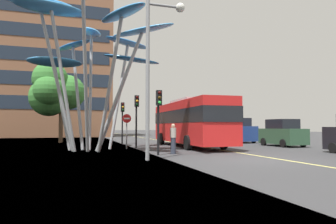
{
  "coord_description": "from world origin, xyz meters",
  "views": [
    {
      "loc": [
        -7.85,
        -12.21,
        1.51
      ],
      "look_at": [
        -1.68,
        7.63,
        2.5
      ],
      "focal_mm": 32.82,
      "sensor_mm": 36.0,
      "label": 1
    }
  ],
  "objects_px": {
    "red_bus": "(190,121)",
    "pedestrian": "(173,139)",
    "traffic_light_kerb_far": "(137,110)",
    "car_side_street": "(212,131)",
    "traffic_light_kerb_near": "(159,108)",
    "car_parked_mid": "(282,134)",
    "leaf_sculpture": "(87,37)",
    "traffic_light_island_mid": "(123,114)",
    "street_lamp": "(157,56)",
    "car_parked_far": "(238,131)",
    "no_entry_sign": "(127,126)"
  },
  "relations": [
    {
      "from": "traffic_light_kerb_far",
      "to": "traffic_light_island_mid",
      "type": "height_order",
      "value": "traffic_light_kerb_far"
    },
    {
      "from": "traffic_light_kerb_near",
      "to": "traffic_light_island_mid",
      "type": "relative_size",
      "value": 0.96
    },
    {
      "from": "no_entry_sign",
      "to": "car_side_street",
      "type": "bearing_deg",
      "value": 43.76
    },
    {
      "from": "traffic_light_island_mid",
      "to": "car_parked_far",
      "type": "distance_m",
      "value": 11.16
    },
    {
      "from": "traffic_light_kerb_near",
      "to": "car_parked_mid",
      "type": "relative_size",
      "value": 0.89
    },
    {
      "from": "traffic_light_island_mid",
      "to": "car_parked_far",
      "type": "relative_size",
      "value": 0.83
    },
    {
      "from": "traffic_light_kerb_far",
      "to": "traffic_light_island_mid",
      "type": "relative_size",
      "value": 1.03
    },
    {
      "from": "traffic_light_kerb_near",
      "to": "traffic_light_kerb_far",
      "type": "relative_size",
      "value": 0.93
    },
    {
      "from": "red_bus",
      "to": "pedestrian",
      "type": "height_order",
      "value": "red_bus"
    },
    {
      "from": "traffic_light_island_mid",
      "to": "street_lamp",
      "type": "height_order",
      "value": "street_lamp"
    },
    {
      "from": "traffic_light_island_mid",
      "to": "car_parked_far",
      "type": "xyz_separation_m",
      "value": [
        11.05,
        -0.05,
        -1.51
      ]
    },
    {
      "from": "car_side_street",
      "to": "car_parked_far",
      "type": "bearing_deg",
      "value": -90.36
    },
    {
      "from": "traffic_light_kerb_far",
      "to": "no_entry_sign",
      "type": "relative_size",
      "value": 1.56
    },
    {
      "from": "traffic_light_kerb_far",
      "to": "car_side_street",
      "type": "bearing_deg",
      "value": 44.96
    },
    {
      "from": "car_parked_far",
      "to": "traffic_light_kerb_far",
      "type": "bearing_deg",
      "value": -155.11
    },
    {
      "from": "red_bus",
      "to": "traffic_light_island_mid",
      "type": "height_order",
      "value": "traffic_light_island_mid"
    },
    {
      "from": "traffic_light_kerb_near",
      "to": "car_parked_far",
      "type": "height_order",
      "value": "traffic_light_kerb_near"
    },
    {
      "from": "red_bus",
      "to": "pedestrian",
      "type": "xyz_separation_m",
      "value": [
        -3.08,
        -5.4,
        -1.11
      ]
    },
    {
      "from": "traffic_light_kerb_far",
      "to": "car_side_street",
      "type": "height_order",
      "value": "traffic_light_kerb_far"
    },
    {
      "from": "leaf_sculpture",
      "to": "traffic_light_island_mid",
      "type": "height_order",
      "value": "leaf_sculpture"
    },
    {
      "from": "traffic_light_kerb_far",
      "to": "leaf_sculpture",
      "type": "bearing_deg",
      "value": -154.84
    },
    {
      "from": "car_parked_mid",
      "to": "street_lamp",
      "type": "xyz_separation_m",
      "value": [
        -11.8,
        -6.54,
        3.77
      ]
    },
    {
      "from": "car_parked_far",
      "to": "pedestrian",
      "type": "bearing_deg",
      "value": -134.56
    },
    {
      "from": "traffic_light_island_mid",
      "to": "leaf_sculpture",
      "type": "bearing_deg",
      "value": -116.22
    },
    {
      "from": "leaf_sculpture",
      "to": "car_side_street",
      "type": "height_order",
      "value": "leaf_sculpture"
    },
    {
      "from": "street_lamp",
      "to": "traffic_light_kerb_far",
      "type": "bearing_deg",
      "value": 85.52
    },
    {
      "from": "car_parked_mid",
      "to": "car_side_street",
      "type": "distance_m",
      "value": 11.98
    },
    {
      "from": "leaf_sculpture",
      "to": "car_side_street",
      "type": "relative_size",
      "value": 2.26
    },
    {
      "from": "traffic_light_kerb_near",
      "to": "car_parked_mid",
      "type": "xyz_separation_m",
      "value": [
        11.12,
        4.39,
        -1.52
      ]
    },
    {
      "from": "car_side_street",
      "to": "traffic_light_kerb_far",
      "type": "bearing_deg",
      "value": -135.04
    },
    {
      "from": "street_lamp",
      "to": "traffic_light_kerb_near",
      "type": "bearing_deg",
      "value": 72.46
    },
    {
      "from": "red_bus",
      "to": "traffic_light_kerb_near",
      "type": "distance_m",
      "value": 7.27
    },
    {
      "from": "street_lamp",
      "to": "no_entry_sign",
      "type": "xyz_separation_m",
      "value": [
        -0.13,
        7.39,
        -3.16
      ]
    },
    {
      "from": "red_bus",
      "to": "traffic_light_kerb_near",
      "type": "bearing_deg",
      "value": -124.22
    },
    {
      "from": "red_bus",
      "to": "pedestrian",
      "type": "distance_m",
      "value": 6.31
    },
    {
      "from": "street_lamp",
      "to": "pedestrian",
      "type": "height_order",
      "value": "street_lamp"
    },
    {
      "from": "car_parked_far",
      "to": "no_entry_sign",
      "type": "relative_size",
      "value": 1.82
    },
    {
      "from": "street_lamp",
      "to": "leaf_sculpture",
      "type": "bearing_deg",
      "value": 115.93
    },
    {
      "from": "traffic_light_island_mid",
      "to": "traffic_light_kerb_near",
      "type": "bearing_deg",
      "value": -88.52
    },
    {
      "from": "red_bus",
      "to": "traffic_light_island_mid",
      "type": "bearing_deg",
      "value": 133.52
    },
    {
      "from": "car_parked_far",
      "to": "street_lamp",
      "type": "relative_size",
      "value": 0.58
    },
    {
      "from": "leaf_sculpture",
      "to": "car_parked_mid",
      "type": "relative_size",
      "value": 2.62
    },
    {
      "from": "traffic_light_kerb_near",
      "to": "traffic_light_kerb_far",
      "type": "xyz_separation_m",
      "value": [
        -0.08,
        5.49,
        0.18
      ]
    },
    {
      "from": "red_bus",
      "to": "car_parked_mid",
      "type": "xyz_separation_m",
      "value": [
        7.04,
        -1.61,
        -0.98
      ]
    },
    {
      "from": "leaf_sculpture",
      "to": "car_parked_mid",
      "type": "height_order",
      "value": "leaf_sculpture"
    },
    {
      "from": "traffic_light_kerb_far",
      "to": "car_side_street",
      "type": "distance_m",
      "value": 15.49
    },
    {
      "from": "traffic_light_kerb_near",
      "to": "pedestrian",
      "type": "distance_m",
      "value": 2.02
    },
    {
      "from": "car_parked_far",
      "to": "car_parked_mid",
      "type": "bearing_deg",
      "value": -86.81
    },
    {
      "from": "pedestrian",
      "to": "traffic_light_kerb_near",
      "type": "bearing_deg",
      "value": -149.1
    },
    {
      "from": "traffic_light_kerb_near",
      "to": "car_side_street",
      "type": "bearing_deg",
      "value": 56.55
    }
  ]
}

